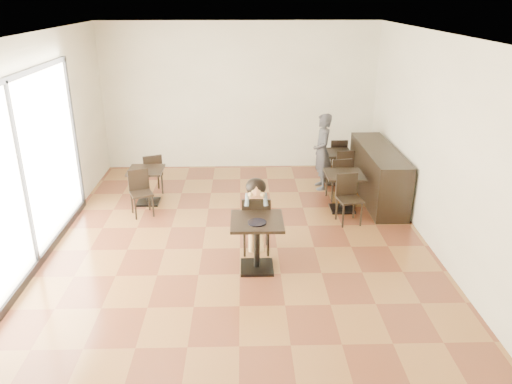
{
  "coord_description": "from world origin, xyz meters",
  "views": [
    {
      "loc": [
        0.07,
        -6.94,
        3.73
      ],
      "look_at": [
        0.25,
        -0.13,
        1.0
      ],
      "focal_mm": 35.0,
      "sensor_mm": 36.0,
      "label": 1
    }
  ],
  "objects_px": {
    "chair_left_a": "(152,173)",
    "chair_back_b": "(347,173)",
    "cafe_table_left": "(147,186)",
    "chair_left_b": "(141,194)",
    "chair_back_a": "(337,156)",
    "child_table": "(257,245)",
    "child": "(256,216)",
    "cafe_table_mid": "(343,192)",
    "adult_patron": "(322,152)",
    "chair_mid_b": "(350,200)",
    "child_chair": "(256,223)",
    "chair_mid_a": "(338,178)",
    "cafe_table_back": "(335,167)"
  },
  "relations": [
    {
      "from": "chair_left_a",
      "to": "chair_back_b",
      "type": "distance_m",
      "value": 3.87
    },
    {
      "from": "cafe_table_left",
      "to": "chair_left_b",
      "type": "bearing_deg",
      "value": -90.0
    },
    {
      "from": "chair_left_b",
      "to": "chair_back_a",
      "type": "xyz_separation_m",
      "value": [
        3.87,
        2.11,
        -0.0
      ]
    },
    {
      "from": "child_table",
      "to": "child",
      "type": "distance_m",
      "value": 0.59
    },
    {
      "from": "child",
      "to": "cafe_table_mid",
      "type": "height_order",
      "value": "child"
    },
    {
      "from": "adult_patron",
      "to": "cafe_table_left",
      "type": "relative_size",
      "value": 2.27
    },
    {
      "from": "chair_mid_b",
      "to": "chair_back_b",
      "type": "xyz_separation_m",
      "value": [
        0.23,
        1.44,
        -0.02
      ]
    },
    {
      "from": "adult_patron",
      "to": "cafe_table_left",
      "type": "bearing_deg",
      "value": -81.21
    },
    {
      "from": "child_chair",
      "to": "cafe_table_left",
      "type": "distance_m",
      "value": 2.8
    },
    {
      "from": "child",
      "to": "chair_mid_a",
      "type": "bearing_deg",
      "value": 51.75
    },
    {
      "from": "cafe_table_back",
      "to": "cafe_table_left",
      "type": "bearing_deg",
      "value": -164.9
    },
    {
      "from": "child_table",
      "to": "cafe_table_mid",
      "type": "relative_size",
      "value": 1.1
    },
    {
      "from": "child_chair",
      "to": "cafe_table_mid",
      "type": "relative_size",
      "value": 1.32
    },
    {
      "from": "child",
      "to": "adult_patron",
      "type": "xyz_separation_m",
      "value": [
        1.4,
        2.66,
        0.18
      ]
    },
    {
      "from": "cafe_table_back",
      "to": "cafe_table_mid",
      "type": "bearing_deg",
      "value": -93.86
    },
    {
      "from": "chair_back_b",
      "to": "cafe_table_left",
      "type": "bearing_deg",
      "value": -176.21
    },
    {
      "from": "child",
      "to": "chair_mid_b",
      "type": "distance_m",
      "value": 1.91
    },
    {
      "from": "child_table",
      "to": "child_chair",
      "type": "xyz_separation_m",
      "value": [
        0.0,
        0.55,
        0.08
      ]
    },
    {
      "from": "adult_patron",
      "to": "cafe_table_mid",
      "type": "height_order",
      "value": "adult_patron"
    },
    {
      "from": "cafe_table_back",
      "to": "chair_mid_a",
      "type": "height_order",
      "value": "chair_mid_a"
    },
    {
      "from": "child",
      "to": "chair_left_b",
      "type": "height_order",
      "value": "child"
    },
    {
      "from": "adult_patron",
      "to": "cafe_table_left",
      "type": "xyz_separation_m",
      "value": [
        -3.4,
        -0.71,
        -0.43
      ]
    },
    {
      "from": "child_table",
      "to": "cafe_table_left",
      "type": "relative_size",
      "value": 1.15
    },
    {
      "from": "cafe_table_left",
      "to": "chair_back_a",
      "type": "distance_m",
      "value": 4.17
    },
    {
      "from": "child_table",
      "to": "child_chair",
      "type": "relative_size",
      "value": 0.83
    },
    {
      "from": "child_table",
      "to": "chair_mid_b",
      "type": "xyz_separation_m",
      "value": [
        1.63,
        1.52,
        0.04
      ]
    },
    {
      "from": "cafe_table_mid",
      "to": "chair_back_a",
      "type": "relative_size",
      "value": 0.88
    },
    {
      "from": "cafe_table_mid",
      "to": "child_table",
      "type": "bearing_deg",
      "value": -128.25
    },
    {
      "from": "child_table",
      "to": "chair_back_b",
      "type": "distance_m",
      "value": 3.5
    },
    {
      "from": "cafe_table_left",
      "to": "chair_mid_b",
      "type": "bearing_deg",
      "value": -15.06
    },
    {
      "from": "child_table",
      "to": "chair_left_b",
      "type": "distance_m",
      "value": 2.8
    },
    {
      "from": "adult_patron",
      "to": "chair_mid_b",
      "type": "height_order",
      "value": "adult_patron"
    },
    {
      "from": "child_chair",
      "to": "chair_mid_a",
      "type": "bearing_deg",
      "value": -128.25
    },
    {
      "from": "adult_patron",
      "to": "chair_back_a",
      "type": "bearing_deg",
      "value": 148.19
    },
    {
      "from": "child",
      "to": "cafe_table_mid",
      "type": "distance_m",
      "value": 2.25
    },
    {
      "from": "child_chair",
      "to": "cafe_table_left",
      "type": "xyz_separation_m",
      "value": [
        -2.0,
        1.95,
        -0.13
      ]
    },
    {
      "from": "child",
      "to": "chair_back_b",
      "type": "relative_size",
      "value": 1.46
    },
    {
      "from": "adult_patron",
      "to": "chair_left_a",
      "type": "distance_m",
      "value": 3.42
    },
    {
      "from": "cafe_table_left",
      "to": "chair_mid_a",
      "type": "distance_m",
      "value": 3.64
    },
    {
      "from": "chair_mid_a",
      "to": "child_table",
      "type": "bearing_deg",
      "value": 48.11
    },
    {
      "from": "child_chair",
      "to": "child",
      "type": "xyz_separation_m",
      "value": [
        0.0,
        -0.0,
        0.12
      ]
    },
    {
      "from": "chair_mid_a",
      "to": "chair_mid_b",
      "type": "relative_size",
      "value": 1.0
    },
    {
      "from": "chair_left_b",
      "to": "chair_back_a",
      "type": "relative_size",
      "value": 1.01
    },
    {
      "from": "adult_patron",
      "to": "chair_back_b",
      "type": "distance_m",
      "value": 0.64
    },
    {
      "from": "cafe_table_mid",
      "to": "chair_mid_a",
      "type": "relative_size",
      "value": 0.83
    },
    {
      "from": "cafe_table_back",
      "to": "child_chair",
      "type": "bearing_deg",
      "value": -120.33
    },
    {
      "from": "chair_back_a",
      "to": "chair_back_b",
      "type": "height_order",
      "value": "same"
    },
    {
      "from": "child_table",
      "to": "child",
      "type": "xyz_separation_m",
      "value": [
        0.0,
        0.55,
        0.2
      ]
    },
    {
      "from": "chair_mid_b",
      "to": "chair_left_b",
      "type": "bearing_deg",
      "value": 163.32
    },
    {
      "from": "adult_patron",
      "to": "chair_left_b",
      "type": "distance_m",
      "value": 3.64
    }
  ]
}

